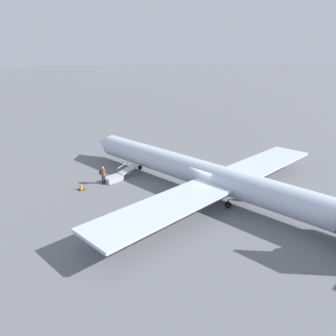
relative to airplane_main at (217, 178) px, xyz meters
name	(u,v)px	position (x,y,z in m)	size (l,w,h in m)	color
ground_plane	(208,194)	(0.91, 0.20, -1.82)	(600.00, 600.00, 0.00)	slate
airplane_main	(217,178)	(0.00, 0.00, 0.00)	(34.31, 26.89, 6.12)	silver
boarding_stairs	(117,177)	(8.63, 5.68, -1.46)	(1.86, 4.14, 1.58)	#B2B2B7
passenger	(103,174)	(8.49, 7.14, -0.82)	(0.39, 0.56, 1.74)	#23232D
traffic_cone_near_stairs	(81,187)	(8.20, 9.50, -1.52)	(0.58, 0.58, 0.64)	black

